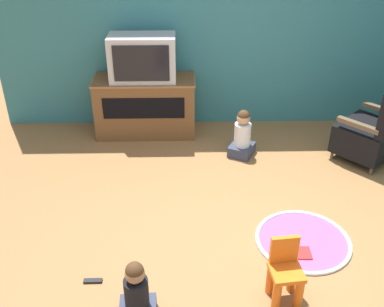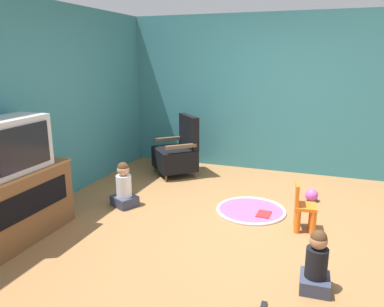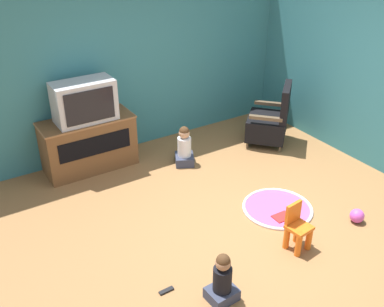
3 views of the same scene
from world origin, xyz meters
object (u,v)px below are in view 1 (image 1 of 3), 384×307
object	(u,v)px
book	(298,253)
remote_control	(93,281)
child_watching_center	(137,295)
child_watching_left	(242,136)
black_armchair	(372,132)
television	(143,58)
tv_cabinet	(145,105)
yellow_kid_chair	(285,275)

from	to	relation	value
book	remote_control	bearing A→B (deg)	10.97
remote_control	book	bearing A→B (deg)	8.64
child_watching_center	book	bearing A→B (deg)	22.82
remote_control	child_watching_center	bearing A→B (deg)	-42.28
child_watching_left	child_watching_center	size ratio (longest dim) A/B	1.09
child_watching_left	book	distance (m)	1.78
black_armchair	television	bearing A→B (deg)	-58.01
television	child_watching_center	xyz separation A→B (m)	(0.14, -2.96, -0.78)
television	child_watching_left	world-z (taller)	television
tv_cabinet	remote_control	world-z (taller)	tv_cabinet
yellow_kid_chair	remote_control	world-z (taller)	yellow_kid_chair
television	yellow_kid_chair	xyz separation A→B (m)	(1.24, -2.78, -0.79)
child_watching_left	book	xyz separation A→B (m)	(0.30, -1.74, -0.24)
black_armchair	yellow_kid_chair	bearing A→B (deg)	13.09
tv_cabinet	remote_control	size ratio (longest dim) A/B	8.43
television	black_armchair	world-z (taller)	television
television	book	xyz separation A→B (m)	(1.47, -2.32, -1.00)
remote_control	child_watching_left	bearing A→B (deg)	53.96
yellow_kid_chair	child_watching_left	distance (m)	2.20
black_armchair	tv_cabinet	bearing A→B (deg)	-58.69
book	remote_control	distance (m)	1.76
book	remote_control	size ratio (longest dim) A/B	1.48
black_armchair	yellow_kid_chair	world-z (taller)	black_armchair
child_watching_left	yellow_kid_chair	bearing A→B (deg)	-151.78
child_watching_center	book	distance (m)	1.50
black_armchair	book	distance (m)	2.01
tv_cabinet	child_watching_center	bearing A→B (deg)	-87.40
yellow_kid_chair	child_watching_left	size ratio (longest dim) A/B	0.92
child_watching_center	television	bearing A→B (deg)	90.00
television	child_watching_left	bearing A→B (deg)	-26.32
tv_cabinet	child_watching_center	world-z (taller)	tv_cabinet
tv_cabinet	yellow_kid_chair	xyz separation A→B (m)	(1.24, -2.82, -0.15)
television	yellow_kid_chair	size ratio (longest dim) A/B	1.50
tv_cabinet	television	size ratio (longest dim) A/B	1.59
television	yellow_kid_chair	bearing A→B (deg)	-65.96
child_watching_left	child_watching_center	distance (m)	2.59
black_armchair	remote_control	size ratio (longest dim) A/B	6.35
tv_cabinet	child_watching_center	distance (m)	3.00
remote_control	yellow_kid_chair	bearing A→B (deg)	-7.45
black_armchair	yellow_kid_chair	distance (m)	2.49
tv_cabinet	book	size ratio (longest dim) A/B	5.70
tv_cabinet	yellow_kid_chair	bearing A→B (deg)	-66.21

